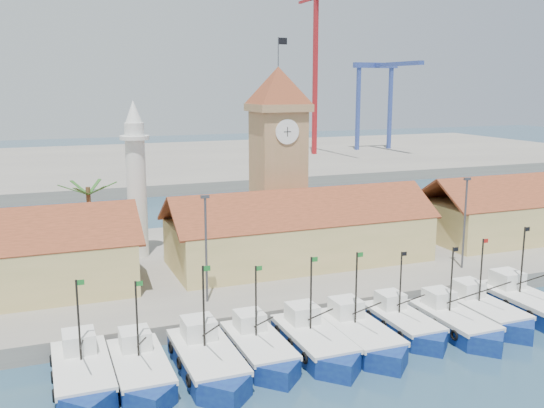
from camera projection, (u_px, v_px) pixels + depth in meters
name	position (u px, v px, depth m)	size (l,w,h in m)	color
ground	(411.00, 353.00, 44.19)	(400.00, 400.00, 0.00)	navy
quay	(285.00, 258.00, 65.98)	(140.00, 32.00, 1.50)	gray
terminal	(147.00, 163.00, 144.52)	(240.00, 80.00, 2.00)	gray
boat_0	(83.00, 377.00, 38.97)	(3.59, 9.84, 7.45)	navy
boat_1	(141.00, 372.00, 39.73)	(3.43, 9.39, 7.11)	navy
boat_2	(209.00, 363.00, 40.88)	(3.76, 10.30, 7.80)	navy
boat_3	(260.00, 350.00, 43.01)	(3.43, 9.39, 7.11)	navy
boat_4	(316.00, 344.00, 44.02)	(3.61, 9.88, 7.48)	navy
boat_5	(361.00, 337.00, 45.15)	(3.62, 9.91, 7.50)	navy
boat_6	(405.00, 325.00, 47.61)	(3.29, 9.02, 6.83)	navy
boat_7	(456.00, 324.00, 47.76)	(3.45, 9.46, 7.16)	navy
boat_8	(486.00, 313.00, 49.91)	(3.51, 9.63, 7.28)	navy
boat_9	(527.00, 305.00, 51.65)	(3.80, 10.41, 7.88)	navy
hall_center	(300.00, 238.00, 61.70)	(27.04, 10.13, 7.61)	#DABD77
hall_right	(542.00, 214.00, 73.15)	(31.20, 10.13, 7.61)	#DABD77
clock_tower	(278.00, 154.00, 65.64)	(5.80, 5.80, 22.70)	#AC7E58
minaret	(136.00, 179.00, 62.54)	(3.00, 3.00, 16.30)	silver
palm_tree	(90.00, 220.00, 59.60)	(5.60, 5.03, 8.39)	brown
lamp_posts	(342.00, 231.00, 54.09)	(80.70, 0.25, 9.03)	#3F3F44
crane_red_right	(319.00, 49.00, 148.09)	(1.00, 35.97, 46.21)	#A3191D
gantry	(382.00, 82.00, 159.96)	(13.00, 22.00, 23.20)	#324799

